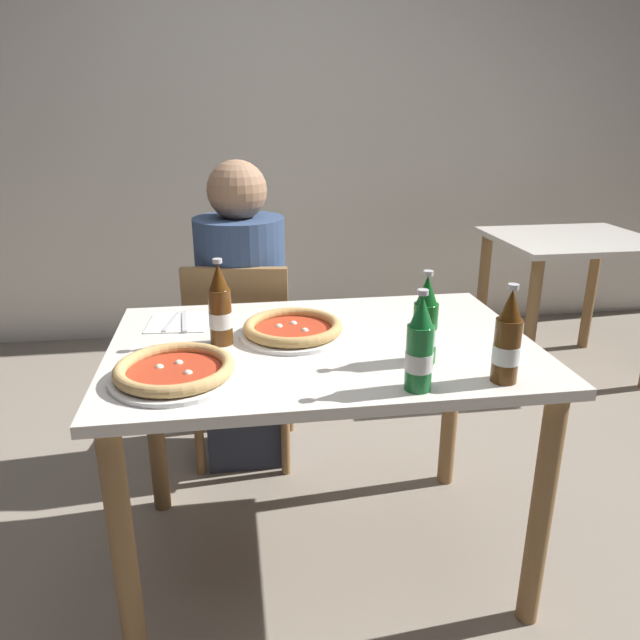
% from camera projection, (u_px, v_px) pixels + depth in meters
% --- Properties ---
extents(ground_plane, '(8.00, 8.00, 0.00)m').
position_uv_depth(ground_plane, '(322.00, 555.00, 1.96)').
color(ground_plane, gray).
extents(back_wall_tiled, '(7.00, 0.10, 2.60)m').
position_uv_depth(back_wall_tiled, '(266.00, 122.00, 3.58)').
color(back_wall_tiled, silver).
rests_on(back_wall_tiled, ground_plane).
extents(dining_table_main, '(1.20, 0.80, 0.75)m').
position_uv_depth(dining_table_main, '(323.00, 379.00, 1.75)').
color(dining_table_main, silver).
rests_on(dining_table_main, ground_plane).
extents(chair_behind_table, '(0.45, 0.45, 0.85)m').
position_uv_depth(chair_behind_table, '(242.00, 352.00, 2.34)').
color(chair_behind_table, olive).
rests_on(chair_behind_table, ground_plane).
extents(diner_seated, '(0.34, 0.34, 1.21)m').
position_uv_depth(diner_seated, '(243.00, 323.00, 2.35)').
color(diner_seated, '#2D3342').
rests_on(diner_seated, ground_plane).
extents(dining_table_background, '(0.80, 0.70, 0.75)m').
position_uv_depth(dining_table_background, '(569.00, 266.00, 3.16)').
color(dining_table_background, silver).
rests_on(dining_table_background, ground_plane).
extents(pizza_margherita_near, '(0.32, 0.32, 0.04)m').
position_uv_depth(pizza_margherita_near, '(293.00, 329.00, 1.76)').
color(pizza_margherita_near, white).
rests_on(pizza_margherita_near, dining_table_main).
extents(pizza_marinara_far, '(0.32, 0.32, 0.04)m').
position_uv_depth(pizza_marinara_far, '(175.00, 371.00, 1.48)').
color(pizza_marinara_far, white).
rests_on(pizza_marinara_far, dining_table_main).
extents(beer_bottle_left, '(0.07, 0.07, 0.25)m').
position_uv_depth(beer_bottle_left, '(420.00, 349.00, 1.39)').
color(beer_bottle_left, '#196B2D').
rests_on(beer_bottle_left, dining_table_main).
extents(beer_bottle_center, '(0.07, 0.07, 0.25)m').
position_uv_depth(beer_bottle_center, '(220.00, 309.00, 1.67)').
color(beer_bottle_center, '#512D0F').
rests_on(beer_bottle_center, dining_table_main).
extents(beer_bottle_right, '(0.07, 0.07, 0.25)m').
position_uv_depth(beer_bottle_right, '(425.00, 324.00, 1.55)').
color(beer_bottle_right, '#14591E').
rests_on(beer_bottle_right, dining_table_main).
extents(beer_bottle_extra, '(0.07, 0.07, 0.25)m').
position_uv_depth(beer_bottle_extra, '(507.00, 342.00, 1.44)').
color(beer_bottle_extra, '#512D0F').
rests_on(beer_bottle_extra, dining_table_main).
extents(napkin_with_cutlery, '(0.19, 0.19, 0.01)m').
position_uv_depth(napkin_with_cutlery, '(178.00, 322.00, 1.86)').
color(napkin_with_cutlery, white).
rests_on(napkin_with_cutlery, dining_table_main).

